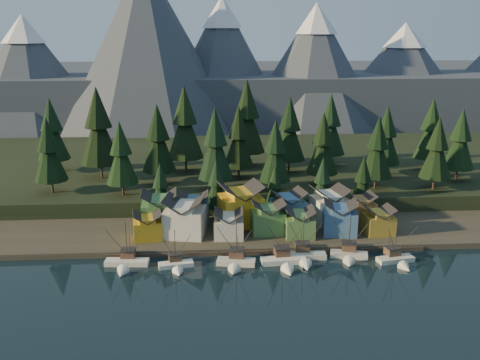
{
  "coord_description": "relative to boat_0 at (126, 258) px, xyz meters",
  "views": [
    {
      "loc": [
        -14.58,
        -108.03,
        54.36
      ],
      "look_at": [
        -5.79,
        30.0,
        15.17
      ],
      "focal_mm": 40.0,
      "sensor_mm": 36.0,
      "label": 1
    }
  ],
  "objects": [
    {
      "name": "house_front_5",
      "position": [
        54.68,
        14.08,
        4.14
      ],
      "size": [
        9.79,
        9.13,
        9.13
      ],
      "rotation": [
        0.0,
        0.0,
        -0.15
      ],
      "color": "#3A5F89",
      "rests_on": "shore_strip"
    },
    {
      "name": "tree_hill_3",
      "position": [
        4.22,
        50.17,
        18.02
      ],
      "size": [
        11.13,
        11.13,
        25.93
      ],
      "color": "#332319",
      "rests_on": "hillside"
    },
    {
      "name": "boat_5",
      "position": [
        54.02,
        1.14,
        0.23
      ],
      "size": [
        9.77,
        10.39,
        11.96
      ],
      "rotation": [
        0.0,
        0.0,
        -0.23
      ],
      "color": "beige",
      "rests_on": "ground"
    },
    {
      "name": "dock",
      "position": [
        34.22,
        6.67,
        -1.65
      ],
      "size": [
        80.0,
        4.0,
        1.0
      ],
      "primitive_type": "cube",
      "color": "#40392D",
      "rests_on": "ground"
    },
    {
      "name": "house_back_5",
      "position": [
        62.86,
        23.0,
        3.67
      ],
      "size": [
        7.8,
        7.89,
        8.24
      ],
      "rotation": [
        0.0,
        0.0,
        0.07
      ],
      "color": "olive",
      "rests_on": "shore_strip"
    },
    {
      "name": "tree_hill_12",
      "position": [
        80.22,
        56.17,
        16.96
      ],
      "size": [
        10.3,
        10.3,
        23.99
      ],
      "color": "#332319",
      "rests_on": "hillside"
    },
    {
      "name": "tree_shore_2",
      "position": [
        39.22,
        30.17,
        7.53
      ],
      "size": [
        6.44,
        6.44,
        14.99
      ],
      "color": "#332319",
      "rests_on": "shore_strip"
    },
    {
      "name": "house_front_1",
      "position": [
        13.49,
        15.51,
        4.88
      ],
      "size": [
        11.66,
        11.32,
        10.54
      ],
      "rotation": [
        0.0,
        0.0,
        -0.17
      ],
      "color": "beige",
      "rests_on": "shore_strip"
    },
    {
      "name": "tree_hill_7",
      "position": [
        40.22,
        38.17,
        16.23
      ],
      "size": [
        9.72,
        9.72,
        22.65
      ],
      "color": "#332319",
      "rests_on": "hillside"
    },
    {
      "name": "house_back_1",
      "position": [
        15.74,
        23.27,
        4.16
      ],
      "size": [
        8.46,
        8.55,
        9.17
      ],
      "rotation": [
        0.0,
        0.0,
        -0.04
      ],
      "color": "#355D7F",
      "rests_on": "shore_strip"
    },
    {
      "name": "house_back_4",
      "position": [
        53.9,
        23.27,
        4.64
      ],
      "size": [
        10.84,
        10.55,
        10.08
      ],
      "rotation": [
        0.0,
        0.0,
        0.2
      ],
      "color": "silver",
      "rests_on": "shore_strip"
    },
    {
      "name": "house_front_3",
      "position": [
        35.61,
        16.42,
        4.01
      ],
      "size": [
        9.17,
        8.79,
        8.88
      ],
      "rotation": [
        0.0,
        0.0,
        0.06
      ],
      "color": "#44713D",
      "rests_on": "shore_strip"
    },
    {
      "name": "tree_hill_5",
      "position": [
        22.22,
        40.17,
        18.13
      ],
      "size": [
        11.22,
        11.22,
        26.14
      ],
      "color": "#332319",
      "rests_on": "hillside"
    },
    {
      "name": "tree_hill_9",
      "position": [
        56.22,
        45.17,
        16.73
      ],
      "size": [
        10.12,
        10.12,
        23.58
      ],
      "color": "#332319",
      "rests_on": "hillside"
    },
    {
      "name": "tree_hill_14",
      "position": [
        98.22,
        62.17,
        17.83
      ],
      "size": [
        10.98,
        10.98,
        25.58
      ],
      "color": "#332319",
      "rests_on": "hillside"
    },
    {
      "name": "tree_hill_15",
      "position": [
        34.22,
        72.17,
        21.09
      ],
      "size": [
        13.54,
        13.54,
        31.53
      ],
      "color": "#332319",
      "rests_on": "hillside"
    },
    {
      "name": "house_front_0",
      "position": [
        3.88,
        13.88,
        3.13
      ],
      "size": [
        8.15,
        7.82,
        7.21
      ],
      "rotation": [
        0.0,
        0.0,
        0.15
      ],
      "color": "gold",
      "rests_on": "shore_strip"
    },
    {
      "name": "boat_3",
      "position": [
        37.7,
        -1.53,
        0.13
      ],
      "size": [
        11.41,
        12.3,
        12.35
      ],
      "rotation": [
        0.0,
        0.0,
        0.07
      ],
      "color": "white",
      "rests_on": "ground"
    },
    {
      "name": "shore_strip",
      "position": [
        34.22,
        30.17,
        -1.4
      ],
      "size": [
        400.0,
        50.0,
        1.5
      ],
      "primitive_type": "cube",
      "color": "#322E24",
      "rests_on": "ground"
    },
    {
      "name": "tree_shore_1",
      "position": [
        22.22,
        30.17,
        8.6
      ],
      "size": [
        7.27,
        7.27,
        16.94
      ],
      "color": "#332319",
      "rests_on": "shore_strip"
    },
    {
      "name": "boat_6",
      "position": [
        65.03,
        -2.22,
        0.06
      ],
      "size": [
        9.57,
        10.11,
        11.33
      ],
      "rotation": [
        0.0,
        0.0,
        0.18
      ],
      "color": "beige",
      "rests_on": "ground"
    },
    {
      "name": "tree_hill_10",
      "position": [
        64.22,
        70.17,
        18.26
      ],
      "size": [
        11.32,
        11.32,
        26.36
      ],
      "color": "#332319",
      "rests_on": "hillside"
    },
    {
      "name": "tree_hill_11",
      "position": [
        72.22,
        40.17,
        16.42
      ],
      "size": [
        9.88,
        9.88,
        23.01
      ],
      "color": "#332319",
      "rests_on": "hillside"
    },
    {
      "name": "house_back_0",
      "position": [
        6.45,
        21.45,
        4.8
      ],
      "size": [
        9.92,
        9.56,
        10.38
      ],
      "rotation": [
        0.0,
        0.0,
        0.04
      ],
      "color": "#447941",
      "rests_on": "shore_strip"
    },
    {
      "name": "boat_2",
      "position": [
        26.0,
        -1.34,
        0.29
      ],
      "size": [
        9.81,
        10.45,
        12.19
      ],
      "rotation": [
        0.0,
        0.0,
        -0.17
      ],
      "color": "beige",
      "rests_on": "ground"
    },
    {
      "name": "mountain_ridge",
      "position": [
        30.02,
        203.76,
        23.9
      ],
      "size": [
        560.0,
        190.0,
        90.0
      ],
      "color": "#4D5463",
      "rests_on": "ground"
    },
    {
      "name": "hillside",
      "position": [
        34.22,
        80.17,
        0.85
      ],
      "size": [
        420.0,
        100.0,
        6.0
      ],
      "primitive_type": "cube",
      "color": "black",
      "rests_on": "ground"
    },
    {
      "name": "house_front_4",
      "position": [
        43.74,
        13.19,
        3.38
      ],
      "size": [
        7.78,
        8.36,
        7.67
      ],
      "rotation": [
        0.0,
        0.0,
        -0.04
      ],
      "color": "#4D7640",
      "rests_on": "shore_strip"
    },
    {
      "name": "house_front_2",
      "position": [
        25.05,
        13.5,
        3.26
      ],
      "size": [
        7.98,
        8.03,
        7.45
      ],
      "rotation": [
        0.0,
        0.0,
        -0.05
      ],
      "color": "beige",
      "rests_on": "shore_strip"
    },
    {
      "name": "tree_hill_17",
      "position": [
        102.22,
        48.17,
        16.98
      ],
      "size": [
        10.31,
        10.31,
        24.02
      ],
      "color": "#332319",
      "rests_on": "hillside"
    },
    {
      "name": "house_back_2",
      "position": [
        28.74,
        22.52,
        5.57
      ],
      "size": [
        13.21,
        12.53,
        11.86
      ],
      "rotation": [
        0.0,
        0.0,
        0.23
      ],
      "color": "gold",
      "rests_on": "shore_strip"
    },
    {
      "name": "house_back_3",
      "position": [
        42.14,
        23.69,
        4.26
      ],
      "size": [
        10.69,
        9.91,
        9.35
      ],
      "rotation": [
        0.0,
        0.0,
        0.21
      ],
      "color": "teal",
      "rests_on": "shore_strip"
    },
    {
      "name": "tree_shore_3",
      "position": [
        53.22,
        30.17,
        8.76
      ],
      "size": [
        7.4,
        7.4,
        17.24
      ],
      "color": "#332319",
      "rests_on": "shore_strip"
    },
    {
      "name": "tree_shore_0",
      "position": [
        6.22,
        30.17,
        8.3
      ],
      "size": [
        7.04,
        7.04,
        16.39
      ],
      "color": "#332319",
      "rests_on": "shore_strip"
    },
    {
      "name": "boat_0",
      "position": [
        0.0,
        0.0,
        0.0
      ],
      "size": [
        10.8,
        11.64,
        11.68
      ],
      "rotation": [
        0.0,
        0.0,
        -0.07
      ],
      "color": "silver",
      "rests_on": "ground"
    },
    {
      "name": "tree_shore_4",
      "position": [
        65.22,
        30.17,
        8.86
      ],
      "size": [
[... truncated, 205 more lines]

